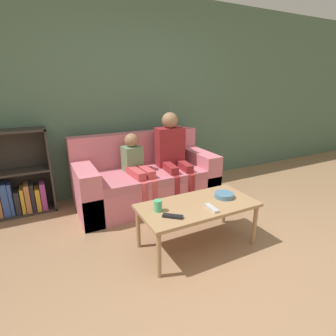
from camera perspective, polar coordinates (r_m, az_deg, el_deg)
ground_plane at (r=2.30m, az=17.25°, el=-23.51°), size 22.00×22.00×0.00m
wall_back at (r=3.75m, az=-6.93°, el=14.96°), size 12.00×0.06×2.60m
couch at (r=3.42m, az=-4.80°, el=-2.51°), size 1.75×0.84×0.87m
bookshelf at (r=3.55m, az=-30.14°, el=-3.02°), size 0.76×0.28×1.00m
coffee_table at (r=2.46m, az=6.47°, el=-8.70°), size 1.09×0.54×0.44m
person_adult at (r=3.38m, az=0.92°, el=3.85°), size 0.37×0.62×1.14m
person_child at (r=3.17m, az=-6.66°, el=0.16°), size 0.26×0.61×0.92m
cup_near at (r=2.28m, az=-2.19°, el=-8.21°), size 0.07×0.07×0.10m
tv_remote_0 at (r=2.36m, az=9.52°, el=-8.59°), size 0.06×0.17×0.02m
tv_remote_1 at (r=2.20m, az=1.04°, el=-10.46°), size 0.16×0.15×0.02m
snack_bowl at (r=2.61m, az=12.12°, el=-5.81°), size 0.18×0.18×0.05m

